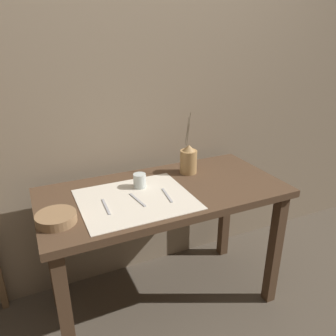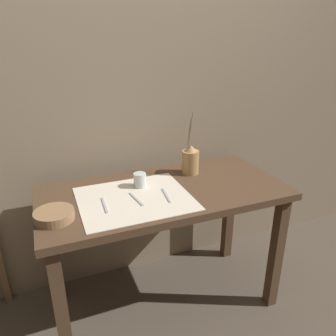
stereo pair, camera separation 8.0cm
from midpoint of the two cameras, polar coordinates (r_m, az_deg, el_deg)
ground_plane at (r=2.22m, az=-1.76°, el=-22.00°), size 12.00×12.00×0.00m
stone_wall_back at (r=2.03m, az=-7.06°, el=12.12°), size 7.00×0.06×2.40m
wooden_table at (r=1.82m, az=-2.00°, el=-6.91°), size 1.32×0.64×0.78m
linen_cloth at (r=1.68m, az=-7.00°, el=-5.43°), size 0.56×0.48×0.00m
pitcher_with_flowers at (r=1.95m, az=2.41°, el=1.40°), size 0.10×0.10×0.37m
wooden_bowl at (r=1.56m, az=-20.32°, el=-8.23°), size 0.18×0.18×0.04m
glass_tumbler_near at (r=1.78m, az=-6.25°, el=-2.21°), size 0.07×0.07×0.08m
knife_center at (r=1.63m, az=-12.14°, el=-6.60°), size 0.02×0.16×0.00m
fork_inner at (r=1.66m, az=-6.73°, el=-5.53°), size 0.03×0.16×0.00m
fork_outer at (r=1.70m, az=-1.52°, el=-4.77°), size 0.03×0.16×0.00m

